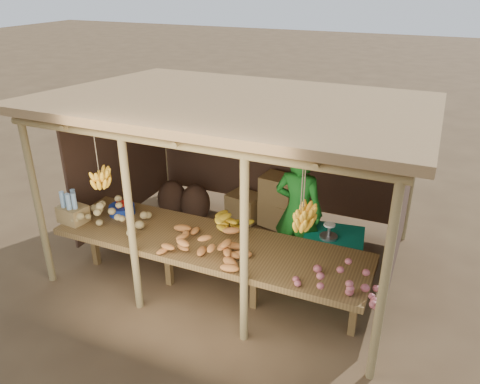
% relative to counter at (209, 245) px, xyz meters
% --- Properties ---
extents(ground, '(60.00, 60.00, 0.00)m').
position_rel_counter_xyz_m(ground, '(-0.00, 0.95, -0.74)').
color(ground, brown).
rests_on(ground, ground).
extents(stall_structure, '(4.70, 3.50, 2.43)m').
position_rel_counter_xyz_m(stall_structure, '(0.01, 0.91, 1.18)').
color(stall_structure, '#957D4C').
rests_on(stall_structure, ground).
extents(counter, '(3.90, 1.05, 0.80)m').
position_rel_counter_xyz_m(counter, '(0.00, 0.00, 0.00)').
color(counter, brown).
rests_on(counter, ground).
extents(potato_heap, '(1.14, 0.89, 0.37)m').
position_rel_counter_xyz_m(potato_heap, '(-1.33, -0.08, 0.24)').
color(potato_heap, tan).
rests_on(potato_heap, counter).
extents(sweet_potato_heap, '(1.09, 0.86, 0.36)m').
position_rel_counter_xyz_m(sweet_potato_heap, '(0.05, -0.20, 0.24)').
color(sweet_potato_heap, '#BF7131').
rests_on(sweet_potato_heap, counter).
extents(onion_heap, '(0.96, 0.75, 0.36)m').
position_rel_counter_xyz_m(onion_heap, '(1.64, -0.27, 0.24)').
color(onion_heap, '#AB5357').
rests_on(onion_heap, counter).
extents(banana_pile, '(0.72, 0.55, 0.35)m').
position_rel_counter_xyz_m(banana_pile, '(0.09, 0.29, 0.24)').
color(banana_pile, yellow).
rests_on(banana_pile, counter).
extents(tomato_basin, '(0.34, 0.34, 0.18)m').
position_rel_counter_xyz_m(tomato_basin, '(-1.40, 0.18, 0.13)').
color(tomato_basin, navy).
rests_on(tomato_basin, counter).
extents(bottle_box, '(0.37, 0.31, 0.43)m').
position_rel_counter_xyz_m(bottle_box, '(-1.84, -0.26, 0.23)').
color(bottle_box, olive).
rests_on(bottle_box, counter).
extents(vendor, '(0.69, 0.48, 1.81)m').
position_rel_counter_xyz_m(vendor, '(0.82, 0.97, 0.16)').
color(vendor, '#19701D').
rests_on(vendor, ground).
extents(tarp_crate, '(0.83, 0.74, 0.90)m').
position_rel_counter_xyz_m(tarp_crate, '(1.32, 0.95, -0.37)').
color(tarp_crate, brown).
rests_on(tarp_crate, ground).
extents(carton_stack, '(1.18, 0.51, 0.85)m').
position_rel_counter_xyz_m(carton_stack, '(-0.01, 2.07, -0.36)').
color(carton_stack, olive).
rests_on(carton_stack, ground).
extents(burlap_sacks, '(0.95, 0.50, 0.67)m').
position_rel_counter_xyz_m(burlap_sacks, '(-1.43, 1.83, -0.45)').
color(burlap_sacks, '#462E20').
rests_on(burlap_sacks, ground).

